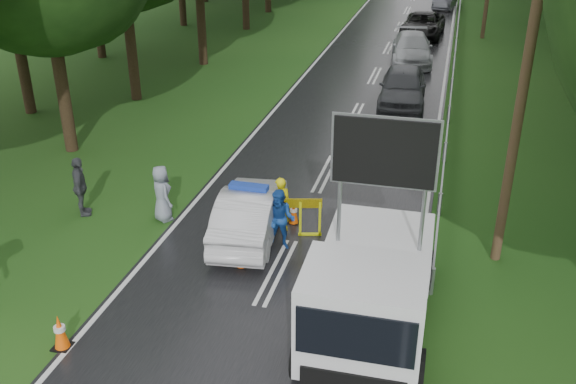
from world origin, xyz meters
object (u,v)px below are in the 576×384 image
(work_truck, at_px, (370,287))
(civilian, at_px, (280,220))
(barrier, at_px, (271,208))
(queue_car_first, at_px, (403,87))
(queue_car_second, at_px, (412,48))
(police_sedan, at_px, (250,213))
(officer, at_px, (280,205))
(queue_car_fourth, at_px, (445,0))
(queue_car_third, at_px, (423,25))

(work_truck, xyz_separation_m, civilian, (-2.69, 2.95, -0.35))
(work_truck, bearing_deg, barrier, 130.72)
(queue_car_first, xyz_separation_m, queue_car_second, (-0.22, 7.40, -0.08))
(queue_car_first, bearing_deg, queue_car_second, 89.14)
(barrier, bearing_deg, police_sedan, 177.82)
(police_sedan, bearing_deg, work_truck, 130.46)
(barrier, bearing_deg, officer, 49.96)
(barrier, xyz_separation_m, officer, (0.16, 0.34, -0.05))
(barrier, bearing_deg, civilian, -67.22)
(work_truck, height_order, barrier, work_truck)
(queue_car_first, xyz_separation_m, queue_car_fourth, (0.90, 23.83, -0.17))
(queue_car_first, bearing_deg, barrier, -103.40)
(queue_car_third, bearing_deg, police_sedan, -93.01)
(queue_car_second, xyz_separation_m, queue_car_third, (0.14, 6.34, -0.02))
(police_sedan, relative_size, work_truck, 0.79)
(police_sedan, relative_size, barrier, 1.64)
(queue_car_second, height_order, queue_car_third, queue_car_second)
(barrier, xyz_separation_m, civilian, (0.40, -0.53, -0.02))
(queue_car_third, bearing_deg, queue_car_first, -86.54)
(queue_car_fourth, bearing_deg, officer, -88.34)
(queue_car_second, bearing_deg, civilian, -101.17)
(officer, distance_m, civilian, 0.89)
(police_sedan, xyz_separation_m, work_truck, (3.65, -3.36, 0.48))
(officer, bearing_deg, barrier, 39.03)
(work_truck, bearing_deg, civilian, 131.46)
(queue_car_fourth, bearing_deg, civilian, -87.86)
(civilian, bearing_deg, police_sedan, 156.87)
(officer, xyz_separation_m, queue_car_third, (2.08, 25.52, -0.09))
(police_sedan, bearing_deg, officer, -154.44)
(work_truck, xyz_separation_m, queue_car_fourth, (0.12, 39.42, -0.53))
(work_truck, distance_m, officer, 4.82)
(queue_car_third, bearing_deg, barrier, -91.82)
(queue_car_third, bearing_deg, officer, -91.52)
(civilian, relative_size, queue_car_first, 0.35)
(queue_car_first, bearing_deg, work_truck, -89.73)
(civilian, height_order, queue_car_first, civilian)
(queue_car_fourth, bearing_deg, queue_car_second, -87.34)
(police_sedan, relative_size, queue_car_first, 0.91)
(barrier, height_order, civilian, civilian)
(police_sedan, height_order, officer, officer)
(police_sedan, distance_m, barrier, 0.59)
(officer, bearing_deg, queue_car_fourth, -120.20)
(barrier, xyz_separation_m, queue_car_second, (2.10, 19.51, -0.12))
(civilian, distance_m, queue_car_fourth, 36.58)
(queue_car_second, relative_size, queue_car_fourth, 1.28)
(police_sedan, xyz_separation_m, barrier, (0.56, 0.12, 0.15))
(civilian, xyz_separation_m, queue_car_second, (1.70, 20.04, -0.10))
(civilian, bearing_deg, barrier, 127.10)
(civilian, relative_size, queue_car_fourth, 0.42)
(police_sedan, xyz_separation_m, officer, (0.72, 0.46, 0.11))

